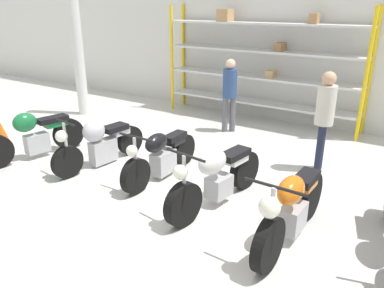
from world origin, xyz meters
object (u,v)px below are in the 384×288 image
at_px(shelving_rack, 260,61).
at_px(person_browsing, 325,114).
at_px(person_near_rack, 230,90).
at_px(motorcycle_silver, 100,142).
at_px(motorcycle_orange, 292,208).
at_px(motorcycle_black, 161,156).
at_px(motorcycle_white, 217,177).
at_px(traffic_cone, 1,133).
at_px(motorcycle_green, 33,135).

bearing_deg(shelving_rack, person_browsing, -45.68).
bearing_deg(person_near_rack, shelving_rack, -47.20).
height_order(shelving_rack, motorcycle_silver, shelving_rack).
distance_m(motorcycle_silver, person_near_rack, 3.27).
bearing_deg(person_browsing, motorcycle_orange, 87.48).
relative_size(motorcycle_silver, motorcycle_black, 1.03).
bearing_deg(person_browsing, shelving_rack, -55.20).
height_order(motorcycle_black, motorcycle_white, motorcycle_white).
relative_size(motorcycle_white, person_browsing, 1.18).
bearing_deg(person_near_rack, motorcycle_orange, 178.96).
relative_size(motorcycle_white, person_near_rack, 1.25).
bearing_deg(motorcycle_black, traffic_cone, -81.54).
relative_size(motorcycle_black, person_near_rack, 1.15).
relative_size(shelving_rack, traffic_cone, 9.18).
height_order(person_browsing, traffic_cone, person_browsing).
bearing_deg(motorcycle_green, motorcycle_black, 115.63).
height_order(motorcycle_orange, person_browsing, person_browsing).
relative_size(motorcycle_black, person_browsing, 1.08).
xyz_separation_m(motorcycle_silver, motorcycle_black, (1.27, 0.20, -0.04)).
relative_size(motorcycle_black, traffic_cone, 3.53).
bearing_deg(motorcycle_orange, shelving_rack, -149.49).
distance_m(shelving_rack, motorcycle_green, 5.47).
bearing_deg(motorcycle_silver, shelving_rack, 170.32).
relative_size(motorcycle_green, motorcycle_orange, 1.00).
height_order(person_browsing, person_near_rack, person_browsing).
height_order(motorcycle_green, motorcycle_orange, same).
xyz_separation_m(motorcycle_white, person_near_rack, (-1.45, 3.16, 0.53)).
height_order(motorcycle_black, motorcycle_orange, motorcycle_orange).
distance_m(motorcycle_black, person_browsing, 2.92).
bearing_deg(motorcycle_orange, person_near_rack, -139.87).
bearing_deg(shelving_rack, motorcycle_green, -118.91).
distance_m(motorcycle_black, motorcycle_orange, 2.57).
xyz_separation_m(motorcycle_black, motorcycle_white, (1.26, -0.31, 0.06)).
bearing_deg(motorcycle_silver, person_browsing, 126.60).
distance_m(motorcycle_green, motorcycle_orange, 5.10).
height_order(motorcycle_silver, person_near_rack, person_near_rack).
height_order(motorcycle_green, motorcycle_silver, motorcycle_green).
bearing_deg(motorcycle_black, motorcycle_white, 75.96).
bearing_deg(motorcycle_black, motorcycle_orange, 75.97).
xyz_separation_m(motorcycle_green, motorcycle_white, (3.87, 0.33, -0.01)).
relative_size(motorcycle_black, motorcycle_white, 0.92).
distance_m(shelving_rack, traffic_cone, 6.13).
xyz_separation_m(person_near_rack, traffic_cone, (-3.62, -3.43, -0.72)).
relative_size(person_browsing, traffic_cone, 3.25).
height_order(shelving_rack, person_browsing, shelving_rack).
bearing_deg(motorcycle_green, person_near_rack, 157.17).
height_order(motorcycle_orange, person_near_rack, person_near_rack).
relative_size(shelving_rack, person_near_rack, 2.99).
relative_size(shelving_rack, motorcycle_white, 2.39).
xyz_separation_m(motorcycle_silver, motorcycle_white, (2.53, -0.11, 0.01)).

